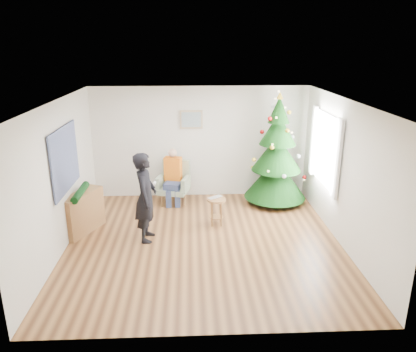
{
  "coord_description": "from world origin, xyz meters",
  "views": [
    {
      "loc": [
        -0.23,
        -6.73,
        3.52
      ],
      "look_at": [
        0.1,
        0.6,
        1.1
      ],
      "focal_mm": 35.0,
      "sensor_mm": 36.0,
      "label": 1
    }
  ],
  "objects_px": {
    "console": "(83,213)",
    "standing_man": "(146,197)",
    "christmas_tree": "(277,155)",
    "armchair": "(174,188)",
    "stool": "(216,211)"
  },
  "relations": [
    {
      "from": "standing_man",
      "to": "armchair",
      "type": "bearing_deg",
      "value": -10.8
    },
    {
      "from": "console",
      "to": "standing_man",
      "type": "bearing_deg",
      "value": 7.87
    },
    {
      "from": "standing_man",
      "to": "stool",
      "type": "bearing_deg",
      "value": -64.11
    },
    {
      "from": "christmas_tree",
      "to": "standing_man",
      "type": "bearing_deg",
      "value": -147.66
    },
    {
      "from": "christmas_tree",
      "to": "stool",
      "type": "height_order",
      "value": "christmas_tree"
    },
    {
      "from": "armchair",
      "to": "standing_man",
      "type": "xyz_separation_m",
      "value": [
        -0.44,
        -1.86,
        0.49
      ]
    },
    {
      "from": "christmas_tree",
      "to": "armchair",
      "type": "xyz_separation_m",
      "value": [
        -2.32,
        0.11,
        -0.79
      ]
    },
    {
      "from": "standing_man",
      "to": "console",
      "type": "bearing_deg",
      "value": 76.26
    },
    {
      "from": "christmas_tree",
      "to": "console",
      "type": "relative_size",
      "value": 2.53
    },
    {
      "from": "stool",
      "to": "console",
      "type": "bearing_deg",
      "value": -175.63
    },
    {
      "from": "standing_man",
      "to": "christmas_tree",
      "type": "bearing_deg",
      "value": -55.03
    },
    {
      "from": "christmas_tree",
      "to": "armchair",
      "type": "relative_size",
      "value": 2.63
    },
    {
      "from": "armchair",
      "to": "console",
      "type": "bearing_deg",
      "value": -123.46
    },
    {
      "from": "christmas_tree",
      "to": "standing_man",
      "type": "relative_size",
      "value": 1.5
    },
    {
      "from": "armchair",
      "to": "christmas_tree",
      "type": "bearing_deg",
      "value": 12.96
    }
  ]
}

